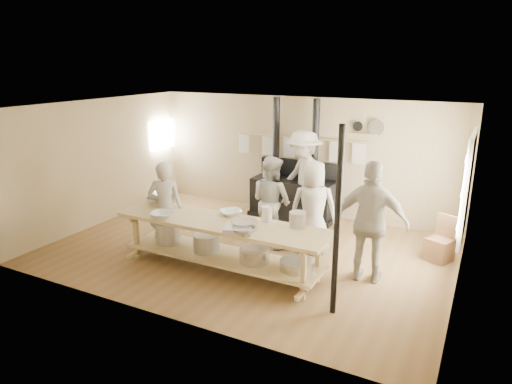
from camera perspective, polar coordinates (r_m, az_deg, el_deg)
ground at (r=8.42m, az=-1.00°, el=-7.28°), size 7.00×7.00×0.00m
room_shell at (r=7.92m, az=-1.06°, el=3.56°), size 7.00×7.00×7.00m
window_right at (r=7.63m, az=24.91°, el=0.60°), size 0.09×1.50×1.65m
left_opening at (r=11.45m, az=-11.65°, el=7.03°), size 0.00×0.90×0.90m
stove at (r=10.05m, az=4.68°, el=-0.25°), size 1.90×0.75×2.60m
towel_rail at (r=10.06m, az=5.47°, el=5.86°), size 3.00×0.04×0.47m
back_wall_shelf at (r=9.59m, az=13.83°, el=7.62°), size 0.63×0.14×0.32m
prep_table at (r=7.50m, az=-4.35°, el=-6.03°), size 3.60×0.90×0.85m
support_post at (r=6.04m, az=10.10°, el=-3.91°), size 0.08×0.08×2.60m
cook_far_left at (r=8.14m, az=-11.21°, el=-2.06°), size 0.73×0.63×1.69m
cook_left at (r=8.41m, az=1.95°, el=-1.16°), size 1.00×0.89×1.70m
cook_center at (r=8.10m, az=7.17°, el=-1.98°), size 0.97×0.82×1.69m
cook_right at (r=7.19m, az=14.20°, el=-3.73°), size 1.16×0.54×1.93m
cook_by_window at (r=9.52m, az=5.91°, el=1.78°), size 1.48×1.35×2.00m
chair at (r=8.54m, az=22.02°, el=-6.45°), size 0.49×0.49×0.80m
bowl_white_a at (r=7.68m, az=-11.62°, el=-2.81°), size 0.46×0.46×0.09m
bowl_steel_a at (r=8.46m, az=-12.31°, el=-1.02°), size 0.50×0.50×0.11m
bowl_white_b at (r=7.64m, az=-3.18°, el=-2.60°), size 0.52×0.52×0.09m
bowl_steel_b at (r=6.81m, az=-1.54°, el=-4.86°), size 0.47×0.47×0.11m
roasting_pan at (r=6.87m, az=-2.29°, el=-4.79°), size 0.49×0.41×0.09m
mixing_bowl_large at (r=7.02m, az=-1.53°, el=-4.11°), size 0.45×0.45×0.13m
bucket_galv at (r=7.12m, az=5.22°, el=-3.44°), size 0.29×0.29×0.24m
deep_bowl_enamel at (r=8.48m, az=-12.16°, el=-0.70°), size 0.35×0.35×0.19m
pitcher at (r=7.32m, az=1.34°, el=-2.77°), size 0.18×0.18×0.25m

